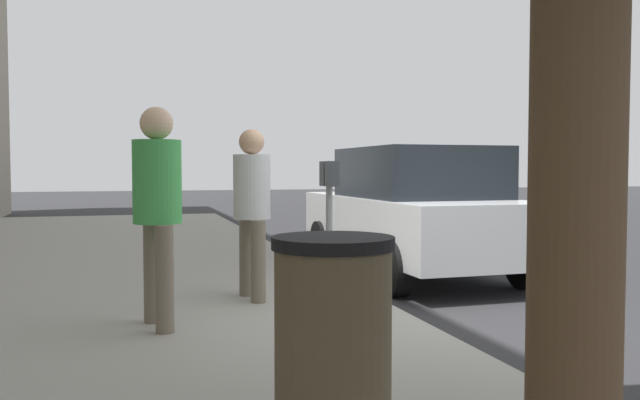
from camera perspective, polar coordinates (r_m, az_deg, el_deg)
The scene contains 7 objects.
ground_plane at distance 6.31m, azimuth 7.28°, elevation -10.87°, with size 80.00×80.00×0.00m, color #2B2B2D.
sidewalk_slab at distance 5.81m, azimuth -21.57°, elevation -11.46°, with size 28.00×6.00×0.15m, color gray.
parking_meter at distance 6.83m, azimuth 0.81°, elevation 0.09°, with size 0.36×0.12×1.41m.
pedestrian_at_meter at distance 6.69m, azimuth -5.95°, elevation 0.01°, with size 0.52×0.38×1.73m.
pedestrian_bystander at distance 5.61m, azimuth -13.97°, elevation 0.30°, with size 0.54×0.40×1.84m.
parked_sedan_near at distance 9.22m, azimuth 8.15°, elevation -0.94°, with size 4.42×2.01×1.77m.
trash_bin at distance 3.20m, azimuth 1.13°, elevation -12.16°, with size 0.59×0.59×1.01m.
Camera 1 is at (-5.62, 2.46, 1.48)m, focal length 36.78 mm.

